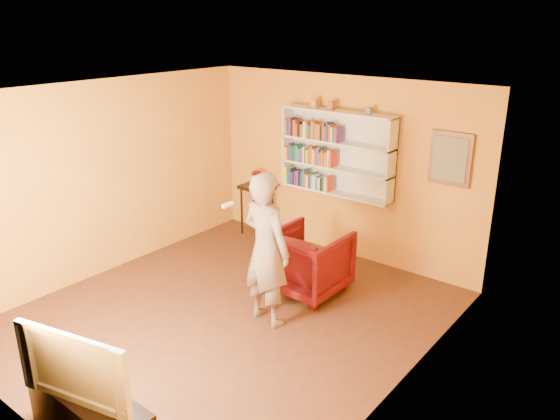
% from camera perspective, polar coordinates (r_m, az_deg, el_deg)
% --- Properties ---
extents(room_shell, '(5.30, 5.80, 2.88)m').
position_cam_1_polar(room_shell, '(6.42, -5.68, -3.06)').
color(room_shell, '#432415').
rests_on(room_shell, ground).
extents(bookshelf, '(1.80, 0.29, 1.23)m').
position_cam_1_polar(bookshelf, '(8.05, 6.16, 5.98)').
color(bookshelf, silver).
rests_on(bookshelf, room_shell).
extents(books_row_lower, '(0.81, 0.19, 0.27)m').
position_cam_1_polar(books_row_lower, '(8.33, 2.96, 3.19)').
color(books_row_lower, yellow).
rests_on(books_row_lower, bookshelf).
extents(books_row_middle, '(0.85, 0.19, 0.27)m').
position_cam_1_polar(books_row_middle, '(8.21, 3.25, 5.73)').
color(books_row_middle, yellow).
rests_on(books_row_middle, bookshelf).
extents(books_row_upper, '(0.93, 0.19, 0.27)m').
position_cam_1_polar(books_row_upper, '(8.11, 3.44, 8.32)').
color(books_row_upper, '#A55C21').
rests_on(books_row_upper, bookshelf).
extents(ornament_left, '(0.09, 0.09, 0.13)m').
position_cam_1_polar(ornament_left, '(8.09, 3.67, 11.05)').
color(ornament_left, '#B07932').
rests_on(ornament_left, bookshelf).
extents(ornament_centre, '(0.09, 0.09, 0.12)m').
position_cam_1_polar(ornament_centre, '(7.93, 5.38, 10.81)').
color(ornament_centre, '#A44136').
rests_on(ornament_centre, bookshelf).
extents(ornament_right, '(0.07, 0.07, 0.10)m').
position_cam_1_polar(ornament_right, '(7.62, 9.29, 10.19)').
color(ornament_right, slate).
rests_on(ornament_right, bookshelf).
extents(framed_painting, '(0.55, 0.05, 0.70)m').
position_cam_1_polar(framed_painting, '(7.35, 17.37, 5.11)').
color(framed_painting, brown).
rests_on(framed_painting, room_shell).
extents(console_table, '(0.52, 0.40, 0.85)m').
position_cam_1_polar(console_table, '(9.01, -2.44, 1.67)').
color(console_table, black).
rests_on(console_table, ground).
extents(ruby_lustre, '(0.16, 0.16, 0.26)m').
position_cam_1_polar(ruby_lustre, '(8.91, -2.47, 3.71)').
color(ruby_lustre, maroon).
rests_on(ruby_lustre, console_table).
extents(armchair, '(0.93, 0.95, 0.86)m').
position_cam_1_polar(armchair, '(7.22, 2.98, -5.38)').
color(armchair, '#44040C').
rests_on(armchair, ground).
extents(person, '(0.73, 0.52, 1.86)m').
position_cam_1_polar(person, '(6.33, -1.44, -4.14)').
color(person, '#6E5A51').
rests_on(person, ground).
extents(game_remote, '(0.04, 0.15, 0.04)m').
position_cam_1_polar(game_remote, '(5.97, -5.48, 0.55)').
color(game_remote, white).
rests_on(game_remote, person).
extents(tv_cabinet, '(1.31, 0.39, 0.47)m').
position_cam_1_polar(tv_cabinet, '(5.26, -19.17, -19.76)').
color(tv_cabinet, black).
rests_on(tv_cabinet, ground).
extents(television, '(1.13, 0.40, 0.65)m').
position_cam_1_polar(television, '(4.94, -19.91, -14.70)').
color(television, black).
rests_on(television, tv_cabinet).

